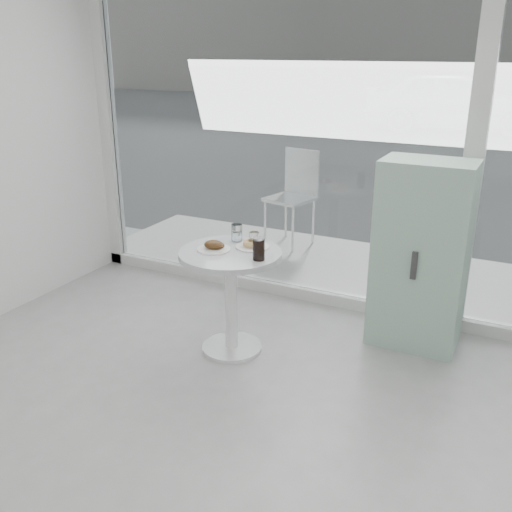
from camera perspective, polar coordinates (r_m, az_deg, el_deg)
The scene contains 12 objects.
storefront at distance 4.54m, azimuth 10.88°, elevation 14.89°, with size 5.00×0.14×3.00m.
main_table at distance 4.03m, azimuth -2.54°, elevation -2.46°, with size 0.72×0.72×0.77m.
patio_deck at distance 5.70m, azimuth 11.33°, elevation -1.60°, with size 5.60×1.60×0.05m, color beige.
street at distance 17.52m, azimuth 22.59°, elevation 11.77°, with size 40.00×24.00×0.00m, color #3C3C3C.
mint_cabinet at distance 4.27m, azimuth 16.14°, elevation 0.04°, with size 0.64×0.45×1.38m.
patio_chair at distance 6.24m, azimuth 3.88°, elevation 6.50°, with size 0.53×0.53×1.02m.
car_white at distance 16.18m, azimuth 19.28°, elevation 14.38°, with size 1.83×4.55×1.55m, color white.
plate_fritter at distance 3.97m, azimuth -4.18°, elevation 0.95°, with size 0.23×0.23×0.07m.
plate_donut at distance 4.02m, azimuth -0.36°, elevation 1.12°, with size 0.24×0.24×0.06m.
water_tumbler_a at distance 4.14m, azimuth -1.94°, elevation 2.24°, with size 0.08×0.08×0.13m.
water_tumbler_b at distance 4.03m, azimuth -0.18°, elevation 1.59°, with size 0.07×0.07×0.11m.
cola_glass at distance 3.77m, azimuth 0.28°, elevation 0.70°, with size 0.08×0.08×0.16m.
Camera 1 is at (1.33, -1.35, 2.10)m, focal length 40.00 mm.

